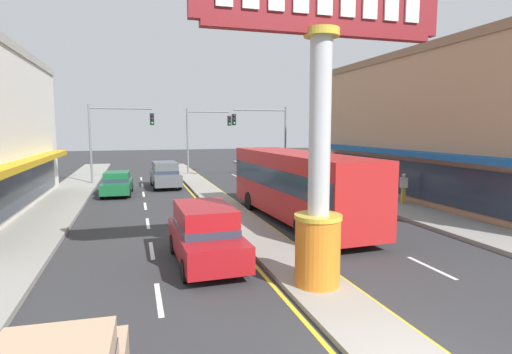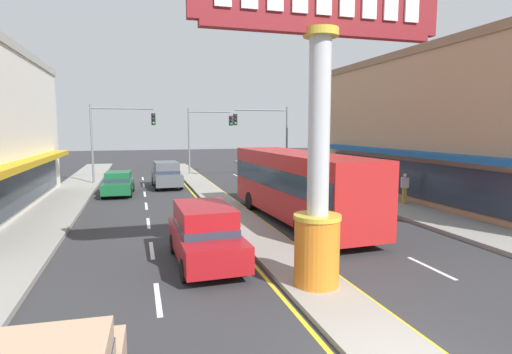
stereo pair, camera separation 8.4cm
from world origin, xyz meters
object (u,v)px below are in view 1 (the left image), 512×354
(pedestrian_near_kerb, at_px, (404,186))
(suv_mid_left_lane, at_px, (165,174))
(district_sign, at_px, (320,128))
(traffic_light_right_side, at_px, (266,130))
(traffic_light_left_side, at_px, (114,130))
(traffic_light_median_far, at_px, (203,130))
(storefront_right, at_px, (462,127))
(suv_near_right_lane, at_px, (205,233))
(sedan_far_right_lane, at_px, (117,183))
(bus_far_left_oncoming, at_px, (297,182))

(pedestrian_near_kerb, bearing_deg, suv_mid_left_lane, 137.16)
(district_sign, xyz_separation_m, traffic_light_right_side, (6.14, 23.45, -0.13))
(traffic_light_left_side, xyz_separation_m, pedestrian_near_kerb, (15.87, -14.17, -3.10))
(district_sign, height_order, traffic_light_median_far, district_sign)
(storefront_right, distance_m, suv_near_right_lane, 18.96)
(sedan_far_right_lane, xyz_separation_m, suv_mid_left_lane, (3.30, 2.60, 0.20))
(traffic_light_left_side, height_order, sedan_far_right_lane, traffic_light_left_side)
(storefront_right, height_order, traffic_light_right_side, storefront_right)
(storefront_right, height_order, suv_near_right_lane, storefront_right)
(district_sign, relative_size, pedestrian_near_kerb, 4.84)
(traffic_light_median_far, bearing_deg, traffic_light_right_side, -47.83)
(traffic_light_right_side, relative_size, pedestrian_near_kerb, 3.64)
(storefront_right, distance_m, suv_mid_left_lane, 20.26)
(traffic_light_right_side, distance_m, suv_mid_left_lane, 9.62)
(suv_near_right_lane, bearing_deg, storefront_right, 23.71)
(district_sign, height_order, sedan_far_right_lane, district_sign)
(storefront_right, relative_size, pedestrian_near_kerb, 12.58)
(suv_mid_left_lane, height_order, pedestrian_near_kerb, suv_mid_left_lane)
(traffic_light_right_side, relative_size, traffic_light_median_far, 1.00)
(suv_near_right_lane, distance_m, bus_far_left_oncoming, 6.99)
(bus_far_left_oncoming, bearing_deg, suv_near_right_lane, -137.37)
(district_sign, relative_size, traffic_light_left_side, 1.33)
(traffic_light_left_side, bearing_deg, pedestrian_near_kerb, -41.75)
(district_sign, bearing_deg, traffic_light_right_side, 75.33)
(storefront_right, relative_size, traffic_light_right_side, 3.45)
(traffic_light_left_side, relative_size, traffic_light_right_side, 1.00)
(traffic_light_left_side, bearing_deg, suv_near_right_lane, -80.14)
(district_sign, xyz_separation_m, sedan_far_right_lane, (-5.85, 18.34, -3.59))
(traffic_light_left_side, relative_size, suv_near_right_lane, 1.33)
(suv_mid_left_lane, distance_m, pedestrian_near_kerb, 16.76)
(traffic_light_left_side, height_order, pedestrian_near_kerb, traffic_light_left_side)
(storefront_right, distance_m, traffic_light_right_side, 15.36)
(sedan_far_right_lane, bearing_deg, bus_far_left_oncoming, -51.49)
(traffic_light_left_side, height_order, suv_mid_left_lane, traffic_light_left_side)
(traffic_light_median_far, bearing_deg, sedan_far_right_lane, -126.22)
(district_sign, distance_m, sedan_far_right_lane, 19.58)
(suv_near_right_lane, height_order, sedan_far_right_lane, suv_near_right_lane)
(traffic_light_right_side, bearing_deg, storefront_right, -56.97)
(sedan_far_right_lane, bearing_deg, suv_near_right_lane, -77.81)
(traffic_light_median_far, bearing_deg, suv_mid_left_lane, -118.72)
(traffic_light_median_far, relative_size, suv_near_right_lane, 1.33)
(suv_near_right_lane, xyz_separation_m, suv_mid_left_lane, (-0.00, 17.86, 0.00))
(bus_far_left_oncoming, bearing_deg, pedestrian_near_kerb, 13.76)
(storefront_right, bearing_deg, bus_far_left_oncoming, -166.85)
(traffic_light_median_far, distance_m, pedestrian_near_kerb, 20.85)
(suv_near_right_lane, bearing_deg, traffic_light_right_side, 66.89)
(suv_near_right_lane, distance_m, pedestrian_near_kerb, 13.89)
(traffic_light_median_far, height_order, suv_mid_left_lane, traffic_light_median_far)
(storefront_right, height_order, suv_mid_left_lane, storefront_right)
(district_sign, bearing_deg, traffic_light_left_side, 104.51)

